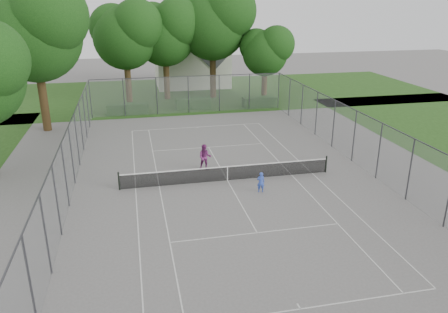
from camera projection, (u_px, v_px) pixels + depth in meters
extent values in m
plane|color=#615E5C|center=(227.00, 181.00, 26.46)|extent=(120.00, 120.00, 0.00)
cube|color=#1F4313|center=(178.00, 94.00, 50.33)|extent=(60.00, 20.00, 0.00)
cube|color=silver|center=(300.00, 309.00, 15.55)|extent=(10.97, 0.06, 0.01)
cube|color=silver|center=(197.00, 127.00, 37.37)|extent=(10.97, 0.06, 0.01)
cube|color=silver|center=(136.00, 188.00, 25.37)|extent=(0.06, 23.77, 0.01)
cube|color=silver|center=(312.00, 173.00, 27.55)|extent=(0.06, 23.77, 0.01)
cube|color=silver|center=(159.00, 186.00, 25.64)|extent=(0.06, 23.77, 0.01)
cube|color=silver|center=(292.00, 175.00, 27.28)|extent=(0.06, 23.77, 0.01)
cube|color=silver|center=(257.00, 233.00, 20.58)|extent=(8.23, 0.06, 0.01)
cube|color=silver|center=(209.00, 147.00, 32.33)|extent=(8.23, 0.06, 0.01)
cube|color=silver|center=(227.00, 180.00, 26.46)|extent=(0.06, 12.80, 0.01)
cube|color=silver|center=(299.00, 306.00, 15.68)|extent=(0.06, 0.30, 0.01)
cube|color=silver|center=(197.00, 128.00, 37.23)|extent=(0.06, 0.30, 0.01)
cylinder|color=black|center=(119.00, 181.00, 25.00)|extent=(0.10, 0.10, 1.10)
cylinder|color=black|center=(326.00, 164.00, 27.54)|extent=(0.10, 0.10, 1.10)
cube|color=black|center=(227.00, 174.00, 26.31)|extent=(12.67, 0.01, 0.86)
cube|color=white|center=(228.00, 167.00, 26.15)|extent=(12.77, 0.03, 0.06)
cube|color=white|center=(227.00, 174.00, 26.31)|extent=(0.05, 0.02, 0.88)
cylinder|color=#38383D|center=(90.00, 99.00, 39.68)|extent=(0.08, 0.08, 3.50)
cylinder|color=#38383D|center=(279.00, 91.00, 43.25)|extent=(0.08, 0.08, 3.50)
cube|color=slate|center=(188.00, 95.00, 41.47)|extent=(18.00, 0.02, 3.50)
cube|color=slate|center=(69.00, 165.00, 24.07)|extent=(0.02, 34.00, 3.50)
cube|color=slate|center=(366.00, 143.00, 27.65)|extent=(0.02, 34.00, 3.50)
cube|color=#38383D|center=(188.00, 76.00, 40.87)|extent=(18.00, 0.05, 0.05)
cube|color=#38383D|center=(65.00, 135.00, 23.47)|extent=(0.05, 34.00, 0.05)
cube|color=#38383D|center=(369.00, 117.00, 27.05)|extent=(0.05, 34.00, 0.05)
cylinder|color=#342413|center=(128.00, 82.00, 45.14)|extent=(0.64, 0.64, 4.44)
sphere|color=#11350E|center=(125.00, 38.00, 43.62)|extent=(6.31, 6.31, 6.31)
sphere|color=#11350E|center=(137.00, 25.00, 42.57)|extent=(5.05, 5.05, 5.05)
sphere|color=#11350E|center=(113.00, 28.00, 43.80)|extent=(4.73, 4.73, 4.73)
cylinder|color=#342413|center=(167.00, 78.00, 47.07)|extent=(0.64, 0.64, 4.49)
sphere|color=#11350E|center=(165.00, 35.00, 45.53)|extent=(6.38, 6.38, 6.38)
sphere|color=#11350E|center=(177.00, 23.00, 44.47)|extent=(5.11, 5.11, 5.11)
sphere|color=#11350E|center=(153.00, 26.00, 45.71)|extent=(4.79, 4.79, 4.79)
cylinder|color=#342413|center=(213.00, 74.00, 47.79)|extent=(0.67, 0.67, 5.13)
sphere|color=#11350E|center=(212.00, 25.00, 46.04)|extent=(7.30, 7.30, 7.30)
sphere|color=#11350E|center=(228.00, 11.00, 44.82)|extent=(5.84, 5.84, 5.84)
sphere|color=#11350E|center=(199.00, 14.00, 46.24)|extent=(5.47, 5.47, 5.47)
cylinder|color=#342413|center=(264.00, 85.00, 46.60)|extent=(0.59, 0.59, 3.33)
sphere|color=#11350E|center=(265.00, 53.00, 45.46)|extent=(4.74, 4.74, 4.74)
sphere|color=#11350E|center=(276.00, 44.00, 44.67)|extent=(3.79, 3.79, 3.79)
sphere|color=#11350E|center=(256.00, 46.00, 45.60)|extent=(3.55, 3.55, 3.55)
cylinder|color=#342413|center=(44.00, 100.00, 35.65)|extent=(0.67, 0.67, 5.14)
sphere|color=#11350E|center=(34.00, 35.00, 33.89)|extent=(7.32, 7.32, 7.32)
sphere|color=#11350E|center=(49.00, 16.00, 32.67)|extent=(5.85, 5.85, 5.85)
sphere|color=#11350E|center=(17.00, 20.00, 34.10)|extent=(5.49, 5.49, 5.49)
cube|color=#1B4014|center=(127.00, 109.00, 41.53)|extent=(3.89, 1.17, 0.97)
cube|color=#1B4014|center=(193.00, 103.00, 43.36)|extent=(3.45, 0.98, 1.08)
cube|color=#1B4014|center=(259.00, 102.00, 44.19)|extent=(3.36, 1.23, 1.01)
cube|color=silver|center=(192.00, 59.00, 54.02)|extent=(8.72, 6.54, 6.54)
cube|color=#434347|center=(191.00, 32.00, 52.89)|extent=(8.64, 6.76, 8.64)
imported|color=blue|center=(261.00, 182.00, 24.73)|extent=(0.48, 0.37, 1.20)
imported|color=#7A286A|center=(205.00, 157.00, 27.86)|extent=(0.94, 0.80, 1.70)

